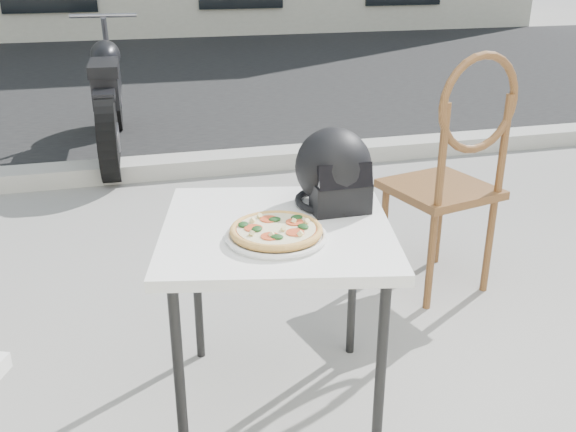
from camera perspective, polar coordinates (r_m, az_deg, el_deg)
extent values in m
cube|color=black|center=(8.61, -10.10, 12.17)|extent=(30.00, 8.00, 0.00)
cube|color=#A3A198|center=(4.73, -5.20, 4.84)|extent=(30.00, 0.25, 0.12)
cube|color=white|center=(2.03, -1.00, -1.29)|extent=(0.86, 0.86, 0.04)
cylinder|color=black|center=(1.96, -9.63, -14.15)|extent=(0.04, 0.04, 0.65)
cylinder|color=black|center=(1.97, 8.22, -13.74)|extent=(0.04, 0.04, 0.65)
cylinder|color=black|center=(2.46, -8.11, -5.92)|extent=(0.04, 0.04, 0.65)
cylinder|color=black|center=(2.47, 5.78, -5.66)|extent=(0.04, 0.04, 0.65)
cylinder|color=silver|center=(1.92, -1.05, -1.91)|extent=(0.36, 0.36, 0.01)
torus|color=silver|center=(1.92, -1.05, -1.75)|extent=(0.38, 0.38, 0.02)
cylinder|color=gold|center=(1.91, -1.05, -1.38)|extent=(0.32, 0.32, 0.01)
torus|color=gold|center=(1.91, -1.05, -1.22)|extent=(0.33, 0.33, 0.02)
cylinder|color=red|center=(1.91, -1.05, -1.19)|extent=(0.28, 0.28, 0.00)
cylinder|color=beige|center=(1.91, -1.05, -1.11)|extent=(0.28, 0.28, 0.00)
cylinder|color=#CA4723|center=(1.94, 0.59, -0.54)|extent=(0.06, 0.06, 0.00)
cylinder|color=#CA4723|center=(1.97, -1.72, -0.27)|extent=(0.06, 0.06, 0.00)
cylinder|color=#CA4723|center=(1.90, -3.09, -1.08)|extent=(0.06, 0.06, 0.00)
cylinder|color=#CA4723|center=(1.85, -1.61, -1.81)|extent=(0.06, 0.06, 0.00)
cylinder|color=#CA4723|center=(1.87, 0.64, -1.47)|extent=(0.06, 0.06, 0.00)
ellipsoid|color=#143915|center=(1.96, -1.19, -0.29)|extent=(0.04, 0.04, 0.01)
ellipsoid|color=#143915|center=(1.89, -2.78, -1.15)|extent=(0.05, 0.05, 0.01)
ellipsoid|color=#143915|center=(1.91, 1.36, -0.94)|extent=(0.04, 0.05, 0.01)
ellipsoid|color=#143915|center=(1.84, -0.99, -1.86)|extent=(0.05, 0.05, 0.01)
ellipsoid|color=#143915|center=(1.97, 0.78, -0.11)|extent=(0.05, 0.04, 0.01)
ellipsoid|color=#143915|center=(1.93, -4.01, -0.75)|extent=(0.04, 0.05, 0.01)
cylinder|color=#E4D68B|center=(1.89, -0.42, -1.13)|extent=(0.02, 0.02, 0.02)
cylinder|color=#E4D68B|center=(1.95, -3.19, -0.40)|extent=(0.02, 0.02, 0.02)
cylinder|color=#E4D68B|center=(1.94, 0.52, -0.45)|extent=(0.03, 0.03, 0.02)
cylinder|color=#E4D68B|center=(1.98, -2.55, 0.01)|extent=(0.02, 0.02, 0.02)
cylinder|color=#E4D68B|center=(1.85, 1.10, -1.57)|extent=(0.02, 0.02, 0.02)
cylinder|color=#E4D68B|center=(1.86, -3.25, -1.54)|extent=(0.03, 0.03, 0.02)
cylinder|color=#E4D68B|center=(1.94, 1.67, -0.48)|extent=(0.02, 0.02, 0.02)
cylinder|color=#E4D68B|center=(1.85, -1.46, -1.66)|extent=(0.02, 0.02, 0.02)
ellipsoid|color=black|center=(2.15, 4.06, 4.38)|extent=(0.26, 0.27, 0.27)
cube|color=black|center=(2.11, 4.71, 1.64)|extent=(0.19, 0.10, 0.10)
torus|color=black|center=(2.19, 3.97, 1.44)|extent=(0.26, 0.26, 0.02)
cube|color=black|center=(2.05, 5.12, 3.54)|extent=(0.18, 0.04, 0.08)
cube|color=brown|center=(3.00, 13.35, 2.35)|extent=(0.52, 0.52, 0.04)
cylinder|color=brown|center=(3.31, 13.27, -0.29)|extent=(0.04, 0.04, 0.47)
cylinder|color=brown|center=(3.11, 8.50, -1.45)|extent=(0.04, 0.04, 0.47)
cylinder|color=brown|center=(3.09, 17.42, -2.44)|extent=(0.04, 0.04, 0.47)
cylinder|color=brown|center=(2.87, 12.57, -3.87)|extent=(0.04, 0.04, 0.47)
cylinder|color=brown|center=(2.92, 18.63, 5.91)|extent=(0.04, 0.04, 0.45)
cylinder|color=brown|center=(2.69, 13.55, 5.09)|extent=(0.04, 0.04, 0.45)
torus|color=brown|center=(2.76, 16.65, 9.57)|extent=(0.42, 0.13, 0.42)
cylinder|color=black|center=(5.97, -15.33, 10.28)|extent=(0.15, 0.62, 0.61)
cylinder|color=gray|center=(5.97, -15.33, 10.28)|extent=(0.15, 0.21, 0.20)
cylinder|color=black|center=(4.57, -15.67, 6.70)|extent=(0.15, 0.62, 0.61)
cylinder|color=gray|center=(4.57, -15.67, 6.70)|extent=(0.15, 0.21, 0.20)
cube|color=black|center=(5.22, -15.77, 11.45)|extent=(0.22, 1.08, 0.23)
ellipsoid|color=black|center=(5.34, -15.92, 13.57)|extent=(0.24, 0.43, 0.23)
cube|color=black|center=(4.89, -16.06, 12.57)|extent=(0.22, 0.52, 0.08)
cylinder|color=gray|center=(5.83, -15.68, 13.26)|extent=(0.06, 0.33, 0.73)
cylinder|color=gray|center=(5.67, -16.11, 16.74)|extent=(0.53, 0.05, 0.03)
cube|color=black|center=(4.53, -16.05, 10.25)|extent=(0.15, 0.23, 0.05)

